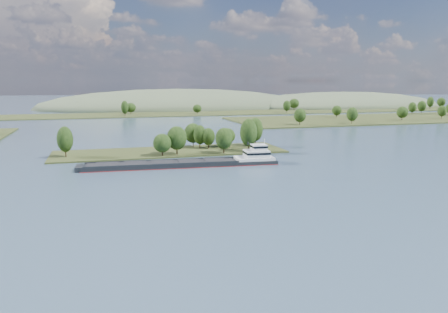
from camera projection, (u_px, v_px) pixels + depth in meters
name	position (u px, v px, depth m)	size (l,w,h in m)	color
ground	(201.00, 182.00, 134.94)	(1800.00, 1800.00, 0.00)	#3A5365
tree_island	(188.00, 143.00, 191.77)	(100.00, 30.95, 15.55)	#2B3417
right_bank	(420.00, 117.00, 367.77)	(320.00, 90.00, 15.34)	#2B3417
back_shoreline	(142.00, 114.00, 402.22)	(900.00, 60.00, 15.47)	#2B3417
hill_east	(342.00, 106.00, 537.16)	(260.00, 140.00, 36.00)	#47563B
hill_west	(178.00, 108.00, 511.08)	(320.00, 160.00, 44.00)	#47563B
cargo_barge	(194.00, 162.00, 161.25)	(73.44, 13.75, 9.87)	black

